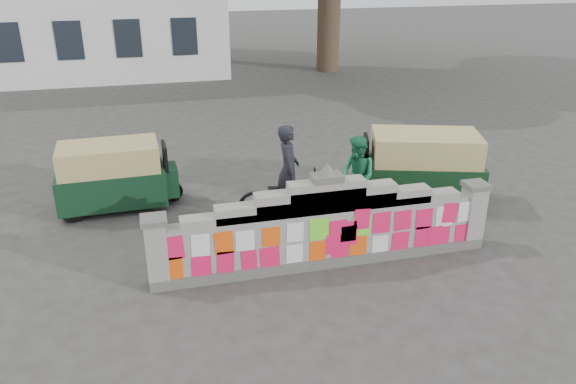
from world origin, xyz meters
name	(u,v)px	position (x,y,z in m)	size (l,w,h in m)	color
ground	(324,264)	(0.00, 0.00, 0.00)	(100.00, 100.00, 0.00)	#383533
parapet_wall	(325,228)	(0.00, -0.01, 0.75)	(6.48, 0.44, 2.01)	#4C4C49
cyclist_bike	(288,197)	(-0.20, 1.92, 0.57)	(0.75, 2.15, 1.13)	black
cyclist_rider	(288,180)	(-0.20, 1.92, 0.96)	(0.70, 0.46, 1.92)	black
pedestrian	(357,176)	(1.37, 1.97, 0.89)	(0.86, 0.67, 1.77)	#20774E
rickshaw_left	(114,175)	(-3.79, 3.64, 0.78)	(2.75, 1.34, 1.51)	black
rickshaw_right	(420,167)	(2.99, 2.20, 0.86)	(3.08, 2.12, 1.66)	#103218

